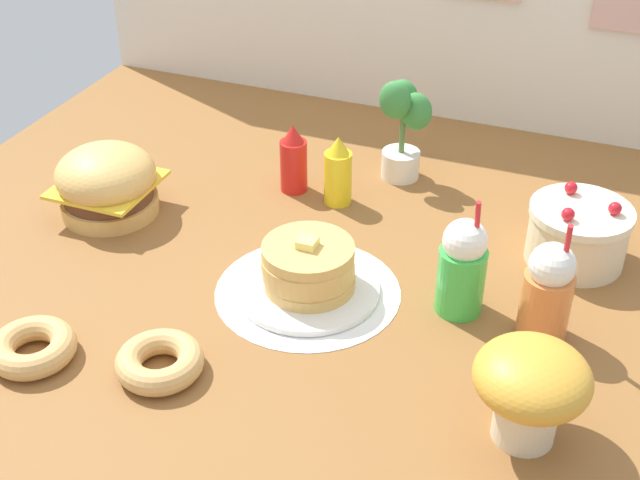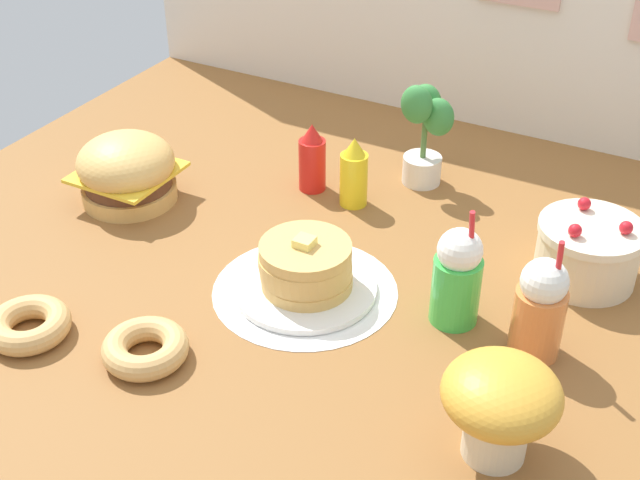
{
  "view_description": "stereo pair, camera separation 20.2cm",
  "coord_description": "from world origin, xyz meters",
  "px_view_note": "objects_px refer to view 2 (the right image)",
  "views": [
    {
      "loc": [
        0.65,
        -1.49,
        1.23
      ],
      "look_at": [
        0.04,
        0.07,
        0.11
      ],
      "focal_mm": 48.19,
      "sensor_mm": 36.0,
      "label": 1
    },
    {
      "loc": [
        0.84,
        -1.4,
        1.23
      ],
      "look_at": [
        0.04,
        0.07,
        0.11
      ],
      "focal_mm": 48.19,
      "sensor_mm": 36.0,
      "label": 2
    }
  ],
  "objects_px": {
    "cream_soda_cup": "(457,277)",
    "burger": "(127,170)",
    "donut_pink_glaze": "(28,324)",
    "layer_cake": "(588,252)",
    "potted_plant": "(425,130)",
    "mustard_bottle": "(354,174)",
    "donut_chocolate": "(145,348)",
    "ketchup_bottle": "(312,159)",
    "orange_float_cup": "(540,309)",
    "pancake_stack": "(306,270)",
    "mushroom_stool": "(500,402)"
  },
  "relations": [
    {
      "from": "cream_soda_cup",
      "to": "ketchup_bottle",
      "type": "bearing_deg",
      "value": 147.16
    },
    {
      "from": "pancake_stack",
      "to": "donut_pink_glaze",
      "type": "relative_size",
      "value": 1.83
    },
    {
      "from": "mustard_bottle",
      "to": "donut_chocolate",
      "type": "xyz_separation_m",
      "value": [
        -0.1,
        -0.79,
        -0.06
      ]
    },
    {
      "from": "ketchup_bottle",
      "to": "donut_chocolate",
      "type": "xyz_separation_m",
      "value": [
        0.03,
        -0.8,
        -0.06
      ]
    },
    {
      "from": "mustard_bottle",
      "to": "cream_soda_cup",
      "type": "relative_size",
      "value": 0.67
    },
    {
      "from": "ketchup_bottle",
      "to": "mustard_bottle",
      "type": "distance_m",
      "value": 0.14
    },
    {
      "from": "burger",
      "to": "cream_soda_cup",
      "type": "xyz_separation_m",
      "value": [
        0.98,
        -0.07,
        0.03
      ]
    },
    {
      "from": "mustard_bottle",
      "to": "pancake_stack",
      "type": "bearing_deg",
      "value": -79.02
    },
    {
      "from": "ketchup_bottle",
      "to": "orange_float_cup",
      "type": "xyz_separation_m",
      "value": [
        0.76,
        -0.39,
        0.02
      ]
    },
    {
      "from": "orange_float_cup",
      "to": "ketchup_bottle",
      "type": "bearing_deg",
      "value": 152.8
    },
    {
      "from": "cream_soda_cup",
      "to": "orange_float_cup",
      "type": "relative_size",
      "value": 1.0
    },
    {
      "from": "burger",
      "to": "mustard_bottle",
      "type": "height_order",
      "value": "mustard_bottle"
    },
    {
      "from": "burger",
      "to": "potted_plant",
      "type": "relative_size",
      "value": 0.87
    },
    {
      "from": "ketchup_bottle",
      "to": "cream_soda_cup",
      "type": "height_order",
      "value": "cream_soda_cup"
    },
    {
      "from": "potted_plant",
      "to": "mushroom_stool",
      "type": "distance_m",
      "value": 1.03
    },
    {
      "from": "layer_cake",
      "to": "pancake_stack",
      "type": "bearing_deg",
      "value": -147.18
    },
    {
      "from": "mustard_bottle",
      "to": "donut_pink_glaze",
      "type": "height_order",
      "value": "mustard_bottle"
    },
    {
      "from": "ketchup_bottle",
      "to": "donut_pink_glaze",
      "type": "height_order",
      "value": "ketchup_bottle"
    },
    {
      "from": "mustard_bottle",
      "to": "donut_chocolate",
      "type": "bearing_deg",
      "value": -97.57
    },
    {
      "from": "burger",
      "to": "mushroom_stool",
      "type": "relative_size",
      "value": 1.21
    },
    {
      "from": "mushroom_stool",
      "to": "donut_chocolate",
      "type": "bearing_deg",
      "value": -172.44
    },
    {
      "from": "donut_chocolate",
      "to": "burger",
      "type": "bearing_deg",
      "value": 131.54
    },
    {
      "from": "pancake_stack",
      "to": "burger",
      "type": "bearing_deg",
      "value": 167.67
    },
    {
      "from": "pancake_stack",
      "to": "orange_float_cup",
      "type": "distance_m",
      "value": 0.54
    },
    {
      "from": "layer_cake",
      "to": "mustard_bottle",
      "type": "distance_m",
      "value": 0.65
    },
    {
      "from": "ketchup_bottle",
      "to": "potted_plant",
      "type": "relative_size",
      "value": 0.66
    },
    {
      "from": "ketchup_bottle",
      "to": "mustard_bottle",
      "type": "relative_size",
      "value": 1.0
    },
    {
      "from": "pancake_stack",
      "to": "cream_soda_cup",
      "type": "bearing_deg",
      "value": 11.14
    },
    {
      "from": "orange_float_cup",
      "to": "donut_chocolate",
      "type": "distance_m",
      "value": 0.84
    },
    {
      "from": "mustard_bottle",
      "to": "potted_plant",
      "type": "height_order",
      "value": "potted_plant"
    },
    {
      "from": "burger",
      "to": "donut_pink_glaze",
      "type": "xyz_separation_m",
      "value": [
        0.18,
        -0.57,
        -0.06
      ]
    },
    {
      "from": "potted_plant",
      "to": "mushroom_stool",
      "type": "bearing_deg",
      "value": -59.82
    },
    {
      "from": "pancake_stack",
      "to": "ketchup_bottle",
      "type": "relative_size",
      "value": 1.7
    },
    {
      "from": "burger",
      "to": "orange_float_cup",
      "type": "distance_m",
      "value": 1.18
    },
    {
      "from": "cream_soda_cup",
      "to": "burger",
      "type": "bearing_deg",
      "value": 175.86
    },
    {
      "from": "pancake_stack",
      "to": "donut_chocolate",
      "type": "xyz_separation_m",
      "value": [
        -0.18,
        -0.37,
        -0.03
      ]
    },
    {
      "from": "ketchup_bottle",
      "to": "cream_soda_cup",
      "type": "distance_m",
      "value": 0.67
    },
    {
      "from": "burger",
      "to": "cream_soda_cup",
      "type": "relative_size",
      "value": 0.88
    },
    {
      "from": "cream_soda_cup",
      "to": "potted_plant",
      "type": "xyz_separation_m",
      "value": [
        -0.31,
        0.55,
        0.05
      ]
    },
    {
      "from": "layer_cake",
      "to": "potted_plant",
      "type": "distance_m",
      "value": 0.59
    },
    {
      "from": "layer_cake",
      "to": "potted_plant",
      "type": "height_order",
      "value": "potted_plant"
    },
    {
      "from": "pancake_stack",
      "to": "potted_plant",
      "type": "relative_size",
      "value": 1.11
    },
    {
      "from": "pancake_stack",
      "to": "mushroom_stool",
      "type": "xyz_separation_m",
      "value": [
        0.56,
        -0.27,
        0.07
      ]
    },
    {
      "from": "burger",
      "to": "ketchup_bottle",
      "type": "distance_m",
      "value": 0.51
    },
    {
      "from": "burger",
      "to": "mushroom_stool",
      "type": "distance_m",
      "value": 1.26
    },
    {
      "from": "donut_pink_glaze",
      "to": "ketchup_bottle",
      "type": "bearing_deg",
      "value": 74.41
    },
    {
      "from": "burger",
      "to": "donut_pink_glaze",
      "type": "relative_size",
      "value": 1.43
    },
    {
      "from": "mustard_bottle",
      "to": "orange_float_cup",
      "type": "relative_size",
      "value": 0.67
    },
    {
      "from": "ketchup_bottle",
      "to": "mushroom_stool",
      "type": "xyz_separation_m",
      "value": [
        0.78,
        -0.71,
        0.04
      ]
    },
    {
      "from": "layer_cake",
      "to": "cream_soda_cup",
      "type": "bearing_deg",
      "value": -126.64
    }
  ]
}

